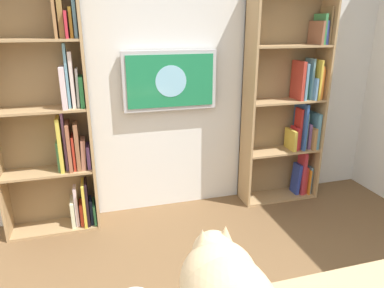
% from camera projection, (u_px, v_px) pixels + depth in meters
% --- Properties ---
extents(wall_back, '(4.52, 0.06, 2.70)m').
position_uv_depth(wall_back, '(169.00, 71.00, 3.26)').
color(wall_back, silver).
rests_on(wall_back, ground).
extents(bookshelf_left, '(0.80, 0.28, 2.10)m').
position_uv_depth(bookshelf_left, '(292.00, 104.00, 3.54)').
color(bookshelf_left, tan).
rests_on(bookshelf_left, ground).
extents(bookshelf_right, '(0.78, 0.28, 2.21)m').
position_uv_depth(bookshelf_right, '(52.00, 116.00, 2.95)').
color(bookshelf_right, tan).
rests_on(bookshelf_right, ground).
extents(wall_mounted_tv, '(0.86, 0.07, 0.54)m').
position_uv_depth(wall_mounted_tv, '(170.00, 81.00, 3.21)').
color(wall_mounted_tv, '#B7B7BC').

